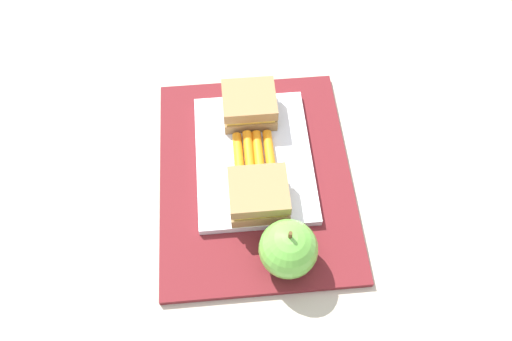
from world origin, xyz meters
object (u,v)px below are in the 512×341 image
object	(u,v)px
carrot_sticks_bundle	(254,154)
apple	(288,249)
sandwich_half_left	(249,105)
sandwich_half_right	(259,195)
food_tray	(254,158)

from	to	relation	value
carrot_sticks_bundle	apple	world-z (taller)	apple
sandwich_half_left	sandwich_half_right	xyz separation A→B (m)	(0.16, 0.00, 0.00)
sandwich_half_left	carrot_sticks_bundle	distance (m)	0.08
food_tray	carrot_sticks_bundle	bearing A→B (deg)	-1.24
food_tray	sandwich_half_right	world-z (taller)	sandwich_half_right
sandwich_half_left	carrot_sticks_bundle	xyz separation A→B (m)	(0.08, -0.00, -0.01)
sandwich_half_right	carrot_sticks_bundle	distance (m)	0.08
food_tray	apple	distance (m)	0.17
sandwich_half_right	apple	bearing A→B (deg)	20.05
food_tray	sandwich_half_left	bearing A→B (deg)	180.00
food_tray	apple	size ratio (longest dim) A/B	2.62
food_tray	sandwich_half_right	distance (m)	0.08
sandwich_half_left	sandwich_half_right	distance (m)	0.16
sandwich_half_right	carrot_sticks_bundle	bearing A→B (deg)	-179.99
sandwich_half_right	apple	xyz separation A→B (m)	(0.08, 0.03, 0.00)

